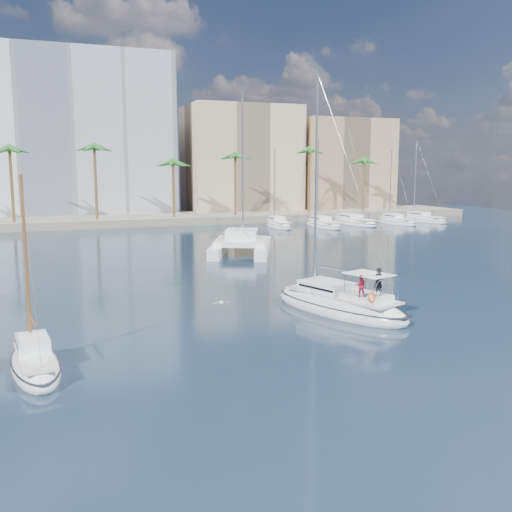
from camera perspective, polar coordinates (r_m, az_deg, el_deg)
name	(u,v)px	position (r m, az deg, el deg)	size (l,w,h in m)	color
ground	(274,314)	(35.26, 1.85, -5.81)	(160.00, 160.00, 0.00)	black
quay	(130,220)	(93.80, -12.50, 3.56)	(120.00, 14.00, 1.20)	gray
building_modern	(45,137)	(104.65, -20.35, 11.10)	(42.00, 16.00, 28.00)	white
building_beige	(241,161)	(107.40, -1.53, 9.43)	(20.00, 14.00, 20.00)	#CEB294
building_tan_right	(341,167)	(113.72, 8.50, 8.81)	(18.00, 12.00, 18.00)	tan
palm_centre	(132,158)	(89.48, -12.34, 9.53)	(3.60, 3.60, 12.30)	brown
palm_right	(331,159)	(100.24, 7.54, 9.56)	(3.60, 3.60, 12.30)	brown
main_sloop	(339,304)	(35.98, 8.31, -4.78)	(6.51, 10.86, 15.38)	white
small_sloop	(35,363)	(27.41, -21.23, -9.96)	(2.69, 6.54, 9.14)	white
catamaran	(241,242)	(59.81, -1.46, 1.37)	(9.95, 12.86, 16.85)	white
seagull	(221,302)	(35.36, -3.51, -4.66)	(1.16, 0.50, 0.21)	silver
moored_yacht_a	(278,227)	(85.65, 2.26, 2.88)	(2.72, 9.35, 11.90)	white
moored_yacht_b	(323,227)	(86.59, 6.75, 2.89)	(3.14, 10.78, 13.72)	white
moored_yacht_c	(354,224)	(91.45, 9.80, 3.13)	(3.55, 12.21, 15.54)	white
moored_yacht_d	(397,224)	(93.24, 13.88, 3.11)	(2.72, 9.35, 11.90)	white
moored_yacht_e	(423,222)	(98.64, 16.35, 3.31)	(3.14, 10.78, 13.72)	white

